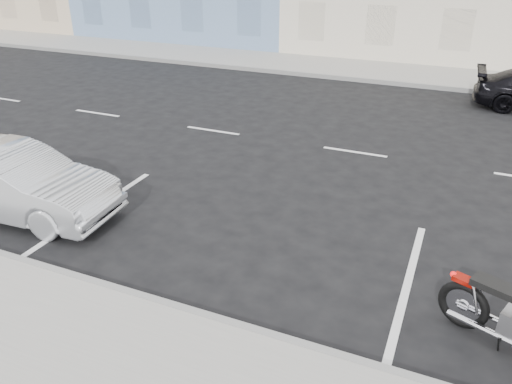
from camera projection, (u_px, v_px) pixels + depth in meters
ground at (439, 165)px, 11.75m from camera, size 120.00×120.00×0.00m
sidewalk_far at (332, 67)px, 20.63m from camera, size 80.00×3.40×0.15m
curb_near at (59, 274)px, 7.74m from camera, size 80.00×0.12×0.16m
curb_far at (321, 76)px, 19.23m from camera, size 80.00×0.12×0.16m
sedan_silver at (15, 183)px, 9.35m from camera, size 4.06×1.64×1.31m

